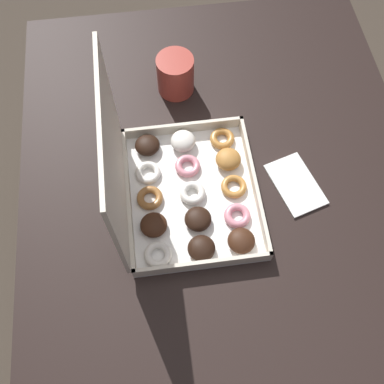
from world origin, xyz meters
TOP-DOWN VIEW (x-y plane):
  - ground_plane at (0.00, 0.00)m, footprint 8.00×8.00m
  - dining_table at (0.00, 0.00)m, footprint 1.10×0.92m
  - donut_box at (-0.04, 0.11)m, footprint 0.35×0.30m
  - coffee_mug at (0.26, 0.07)m, footprint 0.09×0.09m
  - paper_napkin at (-0.05, -0.16)m, footprint 0.16×0.13m

SIDE VIEW (x-z plane):
  - ground_plane at x=0.00m, z-range 0.00..0.00m
  - dining_table at x=0.00m, z-range 0.28..1.04m
  - paper_napkin at x=-0.05m, z-range 0.76..0.77m
  - coffee_mug at x=0.26m, z-range 0.76..0.86m
  - donut_box at x=-0.04m, z-range 0.66..0.99m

